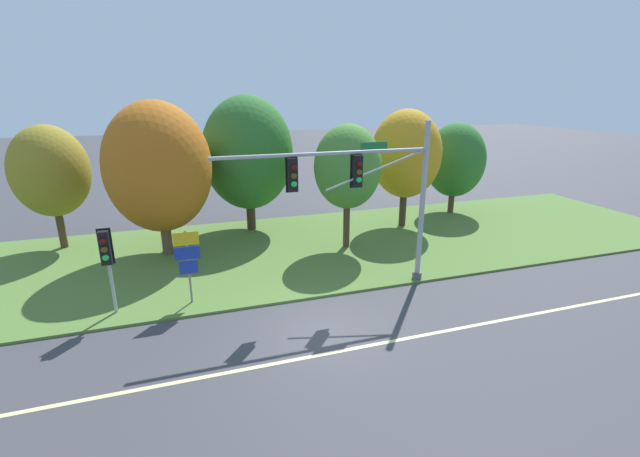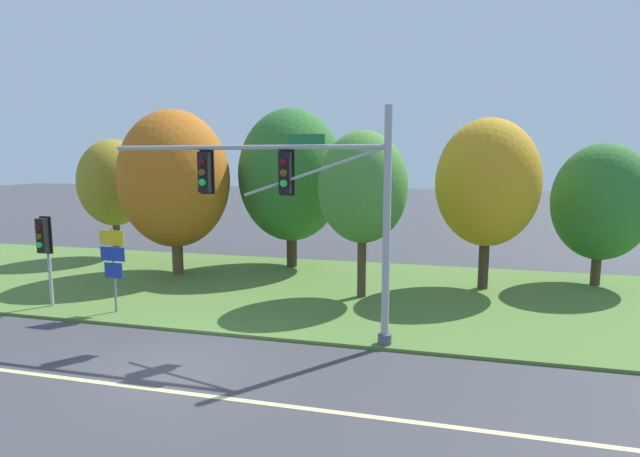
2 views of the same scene
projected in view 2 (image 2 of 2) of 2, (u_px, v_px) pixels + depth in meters
The scene contains 12 objects.
ground_plane at pixel (171, 368), 12.97m from camera, with size 160.00×160.00×0.00m, color #3D3D42.
lane_stripe at pixel (144, 388), 11.82m from camera, with size 36.00×0.16×0.01m, color beige.
grass_verge at pixel (276, 287), 20.89m from camera, with size 48.00×11.50×0.10m, color #517533.
traffic_signal_mast at pixel (303, 195), 14.38m from camera, with size 8.67×0.49×6.74m.
pedestrian_signal_near_kerb at pixel (44, 241), 17.61m from camera, with size 0.46×0.55×3.28m.
route_sign_post at pixel (113, 259), 17.12m from camera, with size 0.94×0.08×2.92m.
tree_nearest_road at pixel (114, 183), 26.51m from camera, with size 3.66×3.66×6.31m.
tree_left_of_mast at pixel (175, 179), 22.60m from camera, with size 4.97×4.97×7.49m.
tree_behind_signpost at pixel (291, 175), 24.08m from camera, with size 5.09×5.09×7.68m.
tree_mid_verge at pixel (363, 188), 18.70m from camera, with size 3.38×3.38×6.34m.
tree_tall_centre at pixel (487, 183), 19.94m from camera, with size 4.09×4.09×6.90m.
tree_right_far at pixel (601, 202), 20.60m from camera, with size 3.87×3.87×5.94m.
Camera 2 is at (6.79, -11.01, 5.40)m, focal length 28.00 mm.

